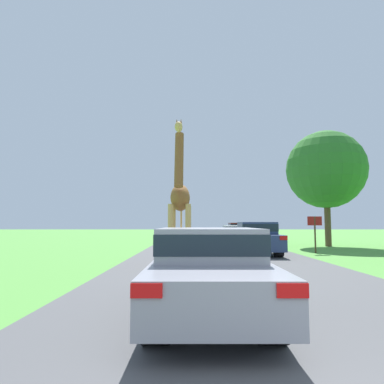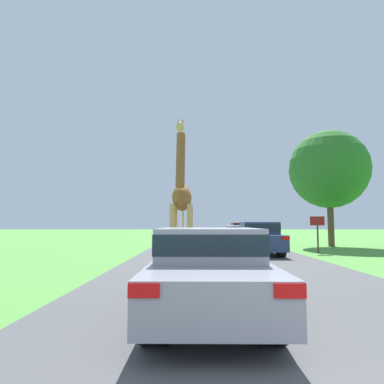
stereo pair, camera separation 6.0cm
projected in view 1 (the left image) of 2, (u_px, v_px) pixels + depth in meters
The scene contains 8 objects.
road at pixel (207, 239), 30.97m from camera, with size 7.61×120.00×0.00m.
giraffe_near_road at pixel (182, 200), 11.73m from camera, with size 0.81×2.73×4.74m.
car_lead_maroon at pixel (210, 267), 5.50m from camera, with size 1.72×4.44×1.37m.
car_queue_right at pixel (259, 237), 16.02m from camera, with size 1.77×3.96×1.50m.
car_queue_left at pixel (239, 235), 22.21m from camera, with size 1.95×4.57×1.30m.
car_far_ahead at pixel (241, 231), 28.78m from camera, with size 1.81×4.54×1.49m.
tree_left_edge at pixel (328, 170), 21.93m from camera, with size 4.98×4.98×7.39m.
sign_post at pixel (317, 228), 16.70m from camera, with size 0.70×0.08×1.78m.
Camera 1 is at (-1.20, -1.24, 1.45)m, focal length 32.00 mm.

